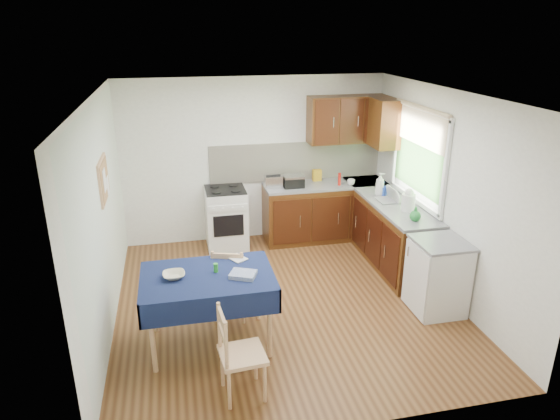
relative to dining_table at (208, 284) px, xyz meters
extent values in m
plane|color=#512E15|center=(0.96, 0.66, -0.71)|extent=(4.20, 4.20, 0.00)
cube|color=white|center=(0.96, 0.66, 1.79)|extent=(4.00, 4.20, 0.02)
cube|color=white|center=(0.96, 2.76, 0.54)|extent=(4.00, 0.02, 2.50)
cube|color=white|center=(0.96, -1.44, 0.54)|extent=(4.00, 0.02, 2.50)
cube|color=white|center=(-1.04, 0.66, 0.54)|extent=(0.02, 4.20, 2.50)
cube|color=white|center=(2.96, 0.66, 0.54)|extent=(0.02, 4.20, 2.50)
cube|color=#371809|center=(2.01, 2.46, -0.28)|extent=(1.90, 0.60, 0.86)
cube|color=#371809|center=(2.66, 1.31, -0.28)|extent=(0.60, 1.70, 0.86)
cube|color=slate|center=(2.01, 2.46, 0.17)|extent=(1.90, 0.60, 0.04)
cube|color=slate|center=(2.66, 1.31, 0.17)|extent=(0.60, 1.70, 0.04)
cube|color=slate|center=(2.66, 2.46, 0.17)|extent=(0.60, 0.60, 0.04)
cube|color=#F1E7CD|center=(1.61, 2.74, 0.49)|extent=(2.70, 0.02, 0.60)
cube|color=#371809|center=(2.36, 2.58, 1.14)|extent=(1.20, 0.35, 0.70)
cube|color=#371809|center=(2.79, 2.16, 1.14)|extent=(0.35, 0.50, 0.70)
cube|color=white|center=(0.46, 2.46, -0.26)|extent=(0.60, 0.60, 0.90)
cube|color=black|center=(0.46, 2.46, 0.20)|extent=(0.58, 0.58, 0.02)
cube|color=black|center=(0.46, 2.15, -0.26)|extent=(0.44, 0.01, 0.32)
cube|color=#2A4F20|center=(2.95, 1.36, 0.79)|extent=(0.01, 1.40, 0.85)
cube|color=white|center=(2.93, 1.36, 1.44)|extent=(0.04, 1.48, 0.06)
cube|color=white|center=(2.93, 1.36, 0.24)|extent=(0.04, 1.48, 0.06)
cube|color=beige|center=(2.92, 1.36, 1.22)|extent=(0.02, 1.36, 0.44)
cube|color=white|center=(2.66, 0.11, -0.28)|extent=(0.55, 0.58, 0.85)
cube|color=slate|center=(2.66, 0.11, 0.16)|extent=(0.58, 0.60, 0.03)
cube|color=tan|center=(-1.01, 0.96, 0.89)|extent=(0.02, 0.62, 0.47)
cube|color=#A87D46|center=(-1.00, 0.96, 0.89)|extent=(0.01, 0.56, 0.41)
cube|color=white|center=(-0.99, 0.88, 0.91)|extent=(0.00, 0.18, 0.24)
cube|color=white|center=(-0.99, 1.08, 0.79)|extent=(0.00, 0.15, 0.20)
cube|color=#0E1A39|center=(0.00, 0.00, 0.09)|extent=(1.30, 0.87, 0.03)
cube|color=#0E1A39|center=(0.00, -0.44, -0.02)|extent=(1.34, 0.02, 0.26)
cube|color=#0E1A39|center=(0.00, 0.44, -0.02)|extent=(1.34, 0.02, 0.26)
cube|color=#0E1A39|center=(-0.66, 0.00, -0.02)|extent=(0.02, 0.91, 0.26)
cube|color=#0E1A39|center=(0.66, 0.00, -0.02)|extent=(0.02, 0.91, 0.26)
cylinder|color=tan|center=(-0.57, -0.35, -0.32)|extent=(0.05, 0.05, 0.78)
cylinder|color=tan|center=(0.57, -0.35, -0.32)|extent=(0.05, 0.05, 0.78)
cylinder|color=tan|center=(-0.57, 0.35, -0.32)|extent=(0.05, 0.05, 0.78)
cylinder|color=tan|center=(0.57, 0.35, -0.32)|extent=(0.05, 0.05, 0.78)
cube|color=tan|center=(0.29, 0.50, -0.29)|extent=(0.49, 0.49, 0.04)
cube|color=tan|center=(0.24, 0.34, 0.04)|extent=(0.35, 0.13, 0.28)
cylinder|color=tan|center=(0.49, 0.61, -0.50)|extent=(0.03, 0.03, 0.42)
cylinder|color=tan|center=(0.19, 0.70, -0.50)|extent=(0.03, 0.03, 0.42)
cylinder|color=tan|center=(0.40, 0.30, -0.50)|extent=(0.03, 0.03, 0.42)
cylinder|color=tan|center=(0.09, 0.40, -0.50)|extent=(0.03, 0.03, 0.42)
cube|color=tan|center=(0.23, -0.84, -0.28)|extent=(0.43, 0.43, 0.04)
cube|color=tan|center=(0.06, -0.86, 0.05)|extent=(0.06, 0.36, 0.28)
cylinder|color=tan|center=(0.40, -0.99, -0.50)|extent=(0.03, 0.03, 0.42)
cylinder|color=tan|center=(0.37, -0.67, -0.50)|extent=(0.03, 0.03, 0.42)
cylinder|color=tan|center=(0.08, -1.02, -0.50)|extent=(0.03, 0.03, 0.42)
cylinder|color=tan|center=(0.05, -0.70, -0.50)|extent=(0.03, 0.03, 0.42)
cube|color=silver|center=(1.18, 2.42, 0.28)|extent=(0.26, 0.16, 0.18)
cube|color=black|center=(1.18, 2.42, 0.38)|extent=(0.22, 0.02, 0.02)
cube|color=black|center=(1.48, 2.41, 0.26)|extent=(0.30, 0.26, 0.14)
cube|color=silver|center=(1.48, 2.41, 0.35)|extent=(0.30, 0.26, 0.03)
cylinder|color=#B7170E|center=(2.18, 2.32, 0.29)|extent=(0.04, 0.04, 0.19)
cube|color=gold|center=(1.92, 2.63, 0.28)|extent=(0.15, 0.12, 0.18)
cube|color=gray|center=(2.67, 1.49, 0.20)|extent=(0.41, 0.31, 0.02)
cylinder|color=white|center=(2.67, 1.49, 0.29)|extent=(0.05, 0.20, 0.19)
cylinder|color=white|center=(2.71, 1.09, 0.30)|extent=(0.18, 0.18, 0.22)
sphere|color=white|center=(2.71, 1.09, 0.44)|extent=(0.11, 0.11, 0.11)
imported|color=white|center=(2.36, 2.30, 0.24)|extent=(0.12, 0.12, 0.09)
imported|color=white|center=(2.58, 1.74, 0.36)|extent=(0.18, 0.18, 0.33)
imported|color=blue|center=(2.63, 1.72, 0.29)|extent=(0.13, 0.13, 0.20)
imported|color=#238034|center=(2.63, 0.73, 0.28)|extent=(0.15, 0.15, 0.18)
imported|color=beige|center=(-0.33, 0.02, 0.13)|extent=(0.23, 0.23, 0.05)
imported|color=white|center=(0.28, 0.27, 0.11)|extent=(0.23, 0.25, 0.02)
cylinder|color=green|center=(0.09, 0.05, 0.15)|extent=(0.05, 0.05, 0.09)
cube|color=navy|center=(0.35, -0.11, 0.13)|extent=(0.31, 0.28, 0.04)
camera|label=1|loc=(-0.24, -4.55, 2.49)|focal=32.00mm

